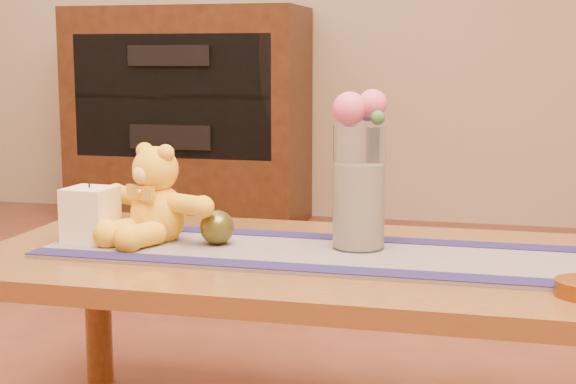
% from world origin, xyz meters
% --- Properties ---
extents(coffee_table_top, '(1.40, 0.70, 0.04)m').
position_xyz_m(coffee_table_top, '(0.00, 0.00, 0.43)').
color(coffee_table_top, brown).
rests_on(coffee_table_top, floor).
extents(table_leg_bl, '(0.07, 0.07, 0.41)m').
position_xyz_m(table_leg_bl, '(-0.64, 0.29, 0.21)').
color(table_leg_bl, brown).
rests_on(table_leg_bl, floor).
extents(persian_runner, '(1.20, 0.35, 0.01)m').
position_xyz_m(persian_runner, '(0.04, -0.01, 0.45)').
color(persian_runner, '#181743').
rests_on(persian_runner, coffee_table_top).
extents(runner_border_near, '(1.20, 0.06, 0.00)m').
position_xyz_m(runner_border_near, '(0.04, -0.15, 0.46)').
color(runner_border_near, '#1C1642').
rests_on(runner_border_near, persian_runner).
extents(runner_border_far, '(1.20, 0.06, 0.00)m').
position_xyz_m(runner_border_far, '(0.04, 0.14, 0.46)').
color(runner_border_far, '#1C1642').
rests_on(runner_border_far, persian_runner).
extents(teddy_bear, '(0.37, 0.35, 0.20)m').
position_xyz_m(teddy_bear, '(-0.35, 0.02, 0.56)').
color(teddy_bear, yellow).
rests_on(teddy_bear, persian_runner).
extents(pillar_candle, '(0.11, 0.11, 0.12)m').
position_xyz_m(pillar_candle, '(-0.49, -0.03, 0.52)').
color(pillar_candle, '#FFE3BB').
rests_on(pillar_candle, persian_runner).
extents(candle_wick, '(0.00, 0.00, 0.01)m').
position_xyz_m(candle_wick, '(-0.49, -0.03, 0.58)').
color(candle_wick, black).
rests_on(candle_wick, pillar_candle).
extents(glass_vase, '(0.11, 0.11, 0.26)m').
position_xyz_m(glass_vase, '(0.09, 0.05, 0.59)').
color(glass_vase, silver).
rests_on(glass_vase, persian_runner).
extents(potpourri_fill, '(0.09, 0.09, 0.18)m').
position_xyz_m(potpourri_fill, '(0.09, 0.05, 0.55)').
color(potpourri_fill, beige).
rests_on(potpourri_fill, glass_vase).
extents(rose_left, '(0.07, 0.07, 0.07)m').
position_xyz_m(rose_left, '(0.07, 0.04, 0.75)').
color(rose_left, '#EA5278').
rests_on(rose_left, glass_vase).
extents(rose_right, '(0.06, 0.06, 0.06)m').
position_xyz_m(rose_right, '(0.12, 0.05, 0.76)').
color(rose_right, '#EA5278').
rests_on(rose_right, glass_vase).
extents(blue_flower_back, '(0.04, 0.04, 0.04)m').
position_xyz_m(blue_flower_back, '(0.10, 0.08, 0.75)').
color(blue_flower_back, '#5362B4').
rests_on(blue_flower_back, glass_vase).
extents(blue_flower_side, '(0.04, 0.04, 0.04)m').
position_xyz_m(blue_flower_side, '(0.06, 0.07, 0.74)').
color(blue_flower_side, '#5362B4').
rests_on(blue_flower_side, glass_vase).
extents(leaf_sprig, '(0.03, 0.03, 0.03)m').
position_xyz_m(leaf_sprig, '(0.13, 0.03, 0.74)').
color(leaf_sprig, '#33662D').
rests_on(leaf_sprig, glass_vase).
extents(bronze_ball, '(0.08, 0.08, 0.07)m').
position_xyz_m(bronze_ball, '(-0.21, 0.01, 0.50)').
color(bronze_ball, '#4D4919').
rests_on(bronze_ball, persian_runner).
extents(media_cabinet, '(1.20, 0.50, 1.10)m').
position_xyz_m(media_cabinet, '(-1.20, 2.48, 0.55)').
color(media_cabinet, black).
rests_on(media_cabinet, floor).
extents(cabinet_cavity, '(1.02, 0.03, 0.61)m').
position_xyz_m(cabinet_cavity, '(-1.20, 2.25, 0.66)').
color(cabinet_cavity, black).
rests_on(cabinet_cavity, media_cabinet).
extents(cabinet_shelf, '(1.02, 0.20, 0.02)m').
position_xyz_m(cabinet_shelf, '(-1.20, 2.33, 0.66)').
color(cabinet_shelf, black).
rests_on(cabinet_shelf, media_cabinet).
extents(stereo_upper, '(0.42, 0.28, 0.10)m').
position_xyz_m(stereo_upper, '(-1.20, 2.35, 0.86)').
color(stereo_upper, black).
rests_on(stereo_upper, media_cabinet).
extents(stereo_lower, '(0.42, 0.28, 0.12)m').
position_xyz_m(stereo_lower, '(-1.20, 2.35, 0.46)').
color(stereo_lower, black).
rests_on(stereo_lower, media_cabinet).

